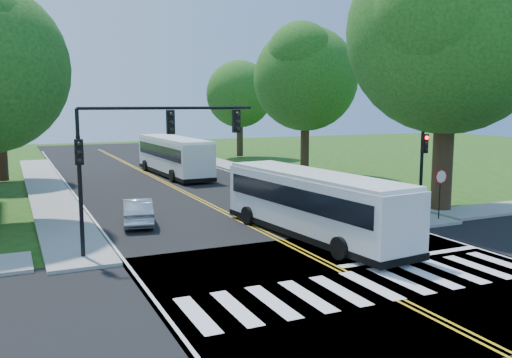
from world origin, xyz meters
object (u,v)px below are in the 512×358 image
signal_ne (422,163)px  bus_follow (174,156)px  signal_nw (142,144)px  hatchback (138,211)px  dark_sedan (281,184)px  bus_lead (313,203)px  suv (310,195)px

signal_ne → bus_follow: signal_ne is taller
signal_nw → hatchback: 6.46m
bus_follow → signal_ne: bearing=104.0°
signal_ne → dark_sedan: bearing=103.5°
signal_nw → signal_ne: bearing=0.0°
signal_ne → bus_lead: signal_ne is taller
suv → dark_sedan: 4.47m
signal_ne → hatchback: (-13.17, 5.19, -2.30)m
signal_nw → signal_ne: (14.06, 0.01, -1.41)m
hatchback → bus_lead: bearing=149.1°
hatchback → bus_follow: bearing=-101.3°
dark_sedan → suv: bearing=99.9°
bus_follow → hatchback: size_ratio=3.07×
signal_nw → dark_sedan: bearing=42.4°
signal_nw → signal_ne: 14.13m
bus_lead → hatchback: 8.73m
hatchback → suv: bearing=-164.7°
bus_follow → hatchback: 18.24m
hatchback → suv: size_ratio=0.94×
suv → dark_sedan: (0.33, 4.45, 0.04)m
bus_follow → dark_sedan: 12.28m
signal_ne → suv: (-2.86, 6.07, -2.37)m
bus_lead → suv: size_ratio=2.71×
bus_follow → dark_sedan: bearing=106.5°
bus_lead → suv: bus_lead is taller
signal_nw → dark_sedan: signal_nw is taller
signal_ne → suv: size_ratio=1.05×
bus_follow → suv: 16.48m
bus_lead → hatchback: size_ratio=2.89×
dark_sedan → bus_follow: bearing=-57.1°
suv → signal_ne: bearing=105.3°
suv → bus_lead: bearing=50.4°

